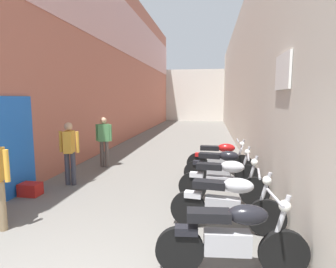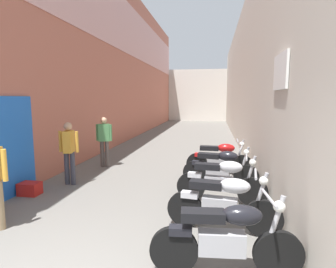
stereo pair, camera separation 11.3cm
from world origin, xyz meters
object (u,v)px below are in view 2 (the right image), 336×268
motorcycle_nearest (227,237)px  motorcycle_fourth (220,167)px  motorcycle_second (223,202)px  pedestrian_further_down (104,138)px  motorcycle_third (222,180)px  plastic_crate (30,189)px  motorcycle_fifth (220,158)px  pedestrian_mid_alley (69,149)px

motorcycle_nearest → motorcycle_fourth: bearing=90.0°
motorcycle_second → motorcycle_fourth: bearing=90.0°
motorcycle_nearest → motorcycle_fourth: size_ratio=1.01×
motorcycle_fourth → pedestrian_further_down: pedestrian_further_down is taller
motorcycle_third → plastic_crate: motorcycle_third is taller
motorcycle_nearest → motorcycle_third: size_ratio=1.00×
motorcycle_nearest → motorcycle_fifth: same height
motorcycle_nearest → motorcycle_fourth: (-0.00, 3.41, 0.00)m
motorcycle_third → pedestrian_further_down: bearing=145.0°
pedestrian_further_down → plastic_crate: 2.89m
motorcycle_third → pedestrian_mid_alley: bearing=170.2°
pedestrian_further_down → motorcycle_third: bearing=-35.0°
motorcycle_fifth → motorcycle_nearest: bearing=-90.0°
motorcycle_second → pedestrian_further_down: pedestrian_further_down is taller
pedestrian_mid_alley → pedestrian_further_down: (0.15, 1.85, 0.00)m
motorcycle_second → motorcycle_fifth: bearing=90.0°
motorcycle_third → plastic_crate: (-4.22, -0.21, -0.36)m
motorcycle_fifth → pedestrian_mid_alley: 4.02m
pedestrian_mid_alley → plastic_crate: bearing=-121.0°
motorcycle_fifth → pedestrian_further_down: 3.61m
motorcycle_second → motorcycle_fifth: same height
motorcycle_third → motorcycle_fifth: (0.00, 2.12, 0.00)m
motorcycle_fourth → pedestrian_further_down: size_ratio=1.17×
plastic_crate → pedestrian_mid_alley: bearing=59.0°
motorcycle_fourth → pedestrian_mid_alley: (-3.71, -0.42, 0.42)m
motorcycle_fourth → motorcycle_second: bearing=-90.0°
pedestrian_mid_alley → pedestrian_further_down: size_ratio=1.00×
motorcycle_nearest → motorcycle_second: same height
motorcycle_fourth → motorcycle_nearest: bearing=-90.0°
plastic_crate → motorcycle_fifth: bearing=28.9°
motorcycle_second → plastic_crate: 4.36m
motorcycle_nearest → motorcycle_fifth: 4.47m
motorcycle_third → pedestrian_mid_alley: pedestrian_mid_alley is taller
motorcycle_nearest → motorcycle_fourth: 3.41m
motorcycle_nearest → plastic_crate: bearing=153.1°
motorcycle_fourth → plastic_crate: (-4.22, -1.27, -0.36)m
pedestrian_further_down → motorcycle_fifth: bearing=-6.0°
pedestrian_mid_alley → pedestrian_further_down: bearing=85.4°
pedestrian_further_down → plastic_crate: pedestrian_further_down is taller
motorcycle_second → motorcycle_third: same height
motorcycle_fifth → pedestrian_further_down: pedestrian_further_down is taller
pedestrian_further_down → plastic_crate: (-0.66, -2.70, -0.78)m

